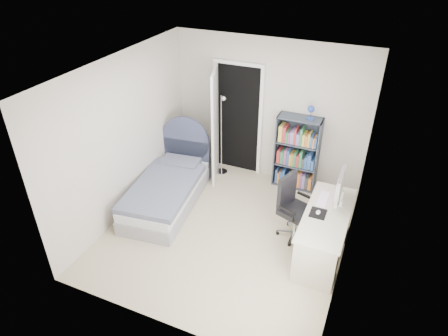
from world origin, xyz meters
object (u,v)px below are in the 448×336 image
at_px(nightstand, 192,145).
at_px(bookcase, 296,156).
at_px(desk, 325,231).
at_px(bed, 168,189).
at_px(office_chair, 293,204).
at_px(floor_lamp, 222,143).

xyz_separation_m(nightstand, bookcase, (2.00, 0.04, 0.20)).
relative_size(bookcase, desk, 1.07).
distance_m(nightstand, bookcase, 2.01).
bearing_deg(bookcase, bed, -143.02).
bearing_deg(bed, office_chair, 1.11).
xyz_separation_m(bed, office_chair, (2.07, 0.04, 0.27)).
distance_m(bookcase, office_chair, 1.33).
relative_size(nightstand, floor_lamp, 0.39).
bearing_deg(office_chair, bed, -178.89).
relative_size(desk, office_chair, 1.47).
distance_m(bed, office_chair, 2.09).
bearing_deg(desk, bed, 175.86).
distance_m(bed, bookcase, 2.25).
xyz_separation_m(desk, office_chair, (-0.53, 0.23, 0.15)).
relative_size(bed, nightstand, 3.35).
bearing_deg(bookcase, nightstand, -178.72).
height_order(bed, nightstand, bed).
bearing_deg(bookcase, desk, -61.92).
relative_size(bookcase, office_chair, 1.58).
bearing_deg(floor_lamp, nightstand, 171.34).
xyz_separation_m(nightstand, office_chair, (2.29, -1.26, 0.15)).
height_order(floor_lamp, office_chair, floor_lamp).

